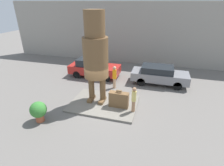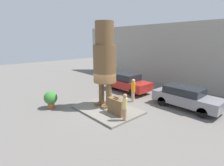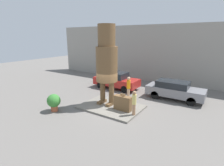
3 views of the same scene
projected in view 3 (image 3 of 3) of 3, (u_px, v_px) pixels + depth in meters
name	position (u px, v px, depth m)	size (l,w,h in m)	color
ground_plane	(111.00, 108.00, 12.73)	(60.00, 60.00, 0.00)	slate
pedestal	(111.00, 107.00, 12.72)	(4.33, 3.11, 0.13)	slate
building_backdrop	(157.00, 54.00, 19.48)	(28.00, 0.60, 6.29)	gray
statue_figure	(107.00, 59.00, 12.32)	(1.55, 1.55, 5.72)	brown
giant_suitcase	(123.00, 103.00, 11.87)	(1.23, 0.42, 1.18)	brown
tourist	(134.00, 102.00, 11.05)	(0.28, 0.28, 1.62)	#A87A56
parked_car_red	(116.00, 80.00, 17.31)	(4.47, 1.87, 1.63)	#B2231E
parked_car_grey	(174.00, 90.00, 14.25)	(4.51, 1.76, 1.52)	gray
planter_pot	(54.00, 101.00, 11.96)	(0.92, 0.92, 1.22)	#AD5638
worker_hivis	(129.00, 86.00, 14.53)	(0.31, 0.31, 1.81)	tan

